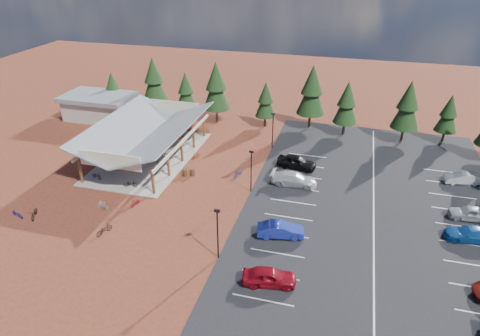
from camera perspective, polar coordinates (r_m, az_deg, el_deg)
ground at (r=48.42m, az=-4.89°, el=-3.52°), size 140.00×140.00×0.00m
asphalt_lot at (r=48.74m, az=17.39°, el=-4.58°), size 27.00×44.00×0.04m
concrete_pad at (r=57.71m, az=-11.90°, el=1.45°), size 10.60×18.60×0.10m
bike_pavilion at (r=56.17m, az=-12.28°, el=4.90°), size 11.65×19.40×4.97m
outbuilding at (r=72.48m, az=-18.24°, el=7.84°), size 11.00×7.00×3.90m
lamp_post_0 at (r=37.51m, az=-3.01°, el=-8.36°), size 0.50×0.25×5.14m
lamp_post_1 at (r=47.31m, az=1.50°, el=-0.07°), size 0.50×0.25×5.14m
lamp_post_2 at (r=57.95m, az=4.39°, el=5.28°), size 0.50×0.25×5.14m
trash_bin_0 at (r=52.28m, az=-7.35°, el=-0.57°), size 0.60×0.60×0.90m
trash_bin_1 at (r=52.22m, az=-6.36°, el=-0.54°), size 0.60×0.60×0.90m
pine_0 at (r=74.25m, az=-16.62°, el=10.23°), size 2.89×2.89×6.73m
pine_1 at (r=71.84m, az=-11.43°, el=11.52°), size 3.94×3.94×9.18m
pine_2 at (r=68.88m, az=-7.24°, el=10.24°), size 3.20×3.20×7.46m
pine_3 at (r=66.07m, az=-3.20°, el=10.85°), size 4.13×4.13×9.62m
pine_4 at (r=64.91m, az=3.43°, el=9.08°), size 3.03×3.03×7.07m
pine_5 at (r=64.68m, az=9.56°, el=10.19°), size 4.17×4.17×9.72m
pine_6 at (r=63.48m, az=14.04°, el=8.44°), size 3.46×3.46×8.06m
pine_7 at (r=63.38m, az=21.48°, el=7.81°), size 3.83×3.83×8.93m
pine_8 at (r=66.00m, az=26.06°, el=6.54°), size 3.01×3.01×7.00m
bike_0 at (r=53.72m, az=-18.56°, el=-1.00°), size 1.64×0.98×0.81m
bike_1 at (r=58.46m, az=-15.42°, el=1.91°), size 1.52×0.58×0.89m
bike_2 at (r=60.80m, az=-12.17°, el=3.29°), size 1.61×0.93×0.80m
bike_3 at (r=62.29m, az=-11.18°, el=4.06°), size 1.60×0.75×0.93m
bike_4 at (r=50.88m, az=-14.40°, el=-2.03°), size 1.69×0.87×0.84m
bike_5 at (r=55.39m, az=-10.45°, el=1.13°), size 1.89×0.74×1.10m
bike_6 at (r=56.89m, az=-9.65°, el=1.79°), size 1.65×0.77×0.83m
bike_7 at (r=61.73m, az=-7.98°, el=4.14°), size 1.70×0.68×0.99m
bike_8 at (r=48.96m, az=-25.75°, el=-5.46°), size 1.37×1.96×0.98m
bike_10 at (r=49.74m, az=-27.55°, el=-5.47°), size 1.69×0.96×0.84m
bike_11 at (r=47.39m, az=-13.82°, el=-4.42°), size 0.69×1.57×0.91m
bike_12 at (r=43.90m, az=-17.67°, el=-7.80°), size 1.22×1.96×0.97m
bike_13 at (r=47.66m, az=-17.78°, el=-4.78°), size 1.68×0.83×0.97m
bike_14 at (r=51.56m, az=-0.25°, el=-0.71°), size 1.09×1.92×0.95m
bike_15 at (r=56.19m, az=-5.94°, el=1.64°), size 0.96×1.58×0.92m
car_0 at (r=36.32m, az=3.91°, el=-14.25°), size 4.72×2.60×1.52m
car_1 at (r=41.47m, az=5.45°, el=-8.22°), size 4.74×2.45×1.49m
car_3 at (r=50.04m, az=7.22°, el=-1.47°), size 5.29×2.19×1.53m
car_4 at (r=53.85m, az=7.56°, el=0.81°), size 5.10×2.65×1.66m
car_7 at (r=46.32m, az=28.43°, el=-7.75°), size 4.97×2.36×1.40m
car_8 at (r=49.59m, az=28.38°, el=-5.31°), size 4.32×1.89×1.45m
car_9 at (r=56.45m, az=27.51°, el=-1.16°), size 4.38×2.24×1.37m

